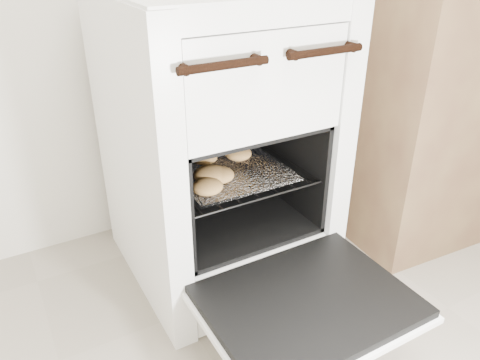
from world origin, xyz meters
name	(u,v)px	position (x,y,z in m)	size (l,w,h in m)	color
stove	(218,148)	(-0.13, 1.20, 0.40)	(0.53, 0.60, 0.82)	white
oven_door	(308,304)	(-0.13, 0.75, 0.18)	(0.48, 0.37, 0.03)	black
oven_rack	(228,171)	(-0.13, 1.14, 0.35)	(0.39, 0.37, 0.01)	black
foil_sheet	(231,172)	(-0.13, 1.13, 0.36)	(0.30, 0.27, 0.01)	white
baked_rolls	(216,170)	(-0.18, 1.12, 0.38)	(0.26, 0.25, 0.04)	tan
counter	(446,102)	(0.73, 1.13, 0.42)	(0.83, 0.56, 0.83)	brown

